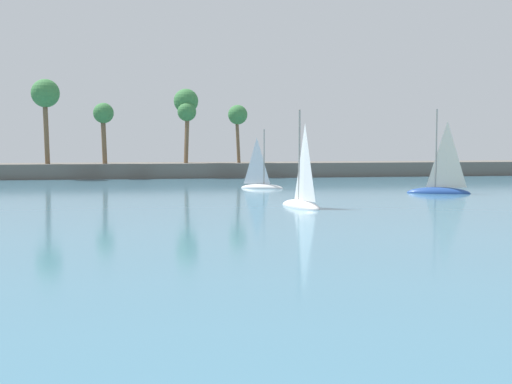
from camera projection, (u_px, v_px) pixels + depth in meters
sea at (154, 188)px, 67.26m from camera, size 220.00×115.48×0.06m
palm_headland at (138, 163)px, 84.25m from camera, size 110.25×6.18×12.93m
sailboat_mid_bay at (440, 185)px, 59.63m from camera, size 5.46×3.54×7.63m
sailboat_toward_headland at (301, 198)px, 47.45m from camera, size 2.57×5.07×7.05m
sailboat_far_left at (261, 183)px, 65.86m from camera, size 4.21×2.85×5.91m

